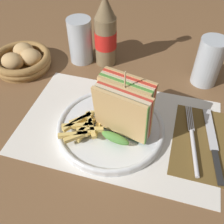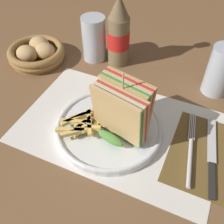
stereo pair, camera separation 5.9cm
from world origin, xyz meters
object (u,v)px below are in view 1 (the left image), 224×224
Objects in this scene: coke_bottle_near at (106,33)px; glass_near at (209,62)px; plate_main at (110,127)px; knife at (213,144)px; glass_far at (81,43)px; bread_basket at (22,60)px; club_sandwich at (123,109)px; fork at (193,145)px.

coke_bottle_near is 1.73× the size of glass_near.
plate_main is 0.23m from knife.
plate_main is 1.89× the size of glass_far.
glass_near is 0.78× the size of bread_basket.
club_sandwich is 0.31m from glass_far.
glass_far is at bearing 28.34° from bread_basket.
club_sandwich reaches higher than plate_main.
fork reaches higher than knife.
fork is at bearing -42.49° from coke_bottle_near.
glass_far is (-0.19, 0.24, -0.02)m from club_sandwich.
fork is at bearing -17.75° from bread_basket.
glass_far is at bearing 179.15° from glass_near.
glass_far is at bearing 135.56° from fork.
fork is at bearing -34.83° from glass_far.
bread_basket is (-0.15, -0.08, -0.03)m from glass_far.
fork is 0.38m from coke_bottle_near.
plate_main is 0.31m from glass_near.
fork is at bearing 0.66° from club_sandwich.
bread_basket is at bearing 152.64° from fork.
coke_bottle_near reaches higher than glass_far.
fork is 1.18× the size of bread_basket.
bread_basket is at bearing -158.03° from coke_bottle_near.
knife is 0.23m from glass_near.
knife is 0.40m from coke_bottle_near.
coke_bottle_near is 1.73× the size of glass_far.
coke_bottle_near reaches higher than bread_basket.
glass_far reaches higher than plate_main.
knife is 0.91× the size of coke_bottle_near.
plate_main is at bearing 171.57° from fork.
club_sandwich is at bearing -65.39° from coke_bottle_near.
coke_bottle_near is at bearing 133.81° from knife.
club_sandwich is 0.79× the size of fork.
club_sandwich is at bearing -52.14° from glass_far.
glass_near is 1.00× the size of glass_far.
fork is 1.51× the size of glass_far.
plate_main is 0.35m from bread_basket.
glass_far is (-0.34, 0.24, 0.05)m from fork.
bread_basket is at bearing 152.25° from plate_main.
coke_bottle_near reaches higher than fork.
coke_bottle_near is (-0.31, 0.23, 0.09)m from knife.
club_sandwich reaches higher than knife.
knife is at bearing 11.64° from fork.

